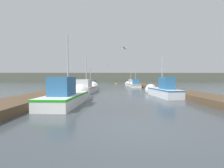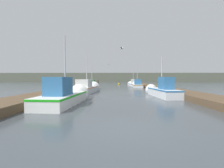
# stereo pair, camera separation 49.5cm
# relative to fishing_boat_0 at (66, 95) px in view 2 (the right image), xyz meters

# --- Properties ---
(ground_plane) EXTENTS (200.00, 200.00, 0.00)m
(ground_plane) POSITION_rel_fishing_boat_0_xyz_m (3.40, -5.06, -0.49)
(ground_plane) COLOR #3D4449
(dock_left) EXTENTS (2.43, 40.00, 0.42)m
(dock_left) POSITION_rel_fishing_boat_0_xyz_m (-2.54, 10.94, -0.29)
(dock_left) COLOR brown
(dock_left) RESTS_ON ground_plane
(dock_right) EXTENTS (2.43, 40.00, 0.42)m
(dock_right) POSITION_rel_fishing_boat_0_xyz_m (9.35, 10.94, -0.29)
(dock_right) COLOR brown
(dock_right) RESTS_ON ground_plane
(distant_shore_ridge) EXTENTS (120.00, 16.00, 4.03)m
(distant_shore_ridge) POSITION_rel_fishing_boat_0_xyz_m (3.40, 63.38, 1.52)
(distant_shore_ridge) COLOR #565B4C
(distant_shore_ridge) RESTS_ON ground_plane
(fishing_boat_0) EXTENTS (1.98, 5.73, 4.75)m
(fishing_boat_0) POSITION_rel_fishing_boat_0_xyz_m (0.00, 0.00, 0.00)
(fishing_boat_0) COLOR silver
(fishing_boat_0) RESTS_ON ground_plane
(fishing_boat_1) EXTENTS (1.71, 5.56, 3.88)m
(fishing_boat_1) POSITION_rel_fishing_boat_0_xyz_m (7.26, 3.96, 0.01)
(fishing_boat_1) COLOR silver
(fishing_boat_1) RESTS_ON ground_plane
(fishing_boat_2) EXTENTS (2.34, 6.45, 4.84)m
(fishing_boat_2) POSITION_rel_fishing_boat_0_xyz_m (-0.06, 7.98, -0.03)
(fishing_boat_2) COLOR silver
(fishing_boat_2) RESTS_ON ground_plane
(fishing_boat_3) EXTENTS (1.79, 6.30, 3.89)m
(fishing_boat_3) POSITION_rel_fishing_boat_0_xyz_m (-0.47, 14.04, -0.09)
(fishing_boat_3) COLOR silver
(fishing_boat_3) RESTS_ON ground_plane
(fishing_boat_4) EXTENTS (1.83, 5.48, 3.62)m
(fishing_boat_4) POSITION_rel_fishing_boat_0_xyz_m (7.20, 18.01, -0.09)
(fishing_boat_4) COLOR silver
(fishing_boat_4) RESTS_ON ground_plane
(fishing_boat_5) EXTENTS (1.85, 6.01, 4.10)m
(fishing_boat_5) POSITION_rel_fishing_boat_0_xyz_m (7.07, 23.19, -0.09)
(fishing_boat_5) COLOR silver
(fishing_boat_5) RESTS_ON ground_plane
(mooring_piling_0) EXTENTS (0.34, 0.34, 1.26)m
(mooring_piling_0) POSITION_rel_fishing_boat_0_xyz_m (-1.20, 28.65, 0.14)
(mooring_piling_0) COLOR #473523
(mooring_piling_0) RESTS_ON ground_plane
(mooring_piling_1) EXTENTS (0.36, 0.36, 1.18)m
(mooring_piling_1) POSITION_rel_fishing_boat_0_xyz_m (-1.19, 22.37, 0.10)
(mooring_piling_1) COLOR #473523
(mooring_piling_1) RESTS_ON ground_plane
(mooring_piling_2) EXTENTS (0.35, 0.35, 1.20)m
(mooring_piling_2) POSITION_rel_fishing_boat_0_xyz_m (-1.33, 20.99, 0.11)
(mooring_piling_2) COLOR #473523
(mooring_piling_2) RESTS_ON ground_plane
(mooring_piling_3) EXTENTS (0.31, 0.31, 1.43)m
(mooring_piling_3) POSITION_rel_fishing_boat_0_xyz_m (-1.48, 19.28, 0.23)
(mooring_piling_3) COLOR #473523
(mooring_piling_3) RESTS_ON ground_plane
(channel_buoy) EXTENTS (0.56, 0.56, 1.06)m
(channel_buoy) POSITION_rel_fishing_boat_0_xyz_m (4.18, 29.08, -0.33)
(channel_buoy) COLOR gold
(channel_buoy) RESTS_ON ground_plane
(seagull_lead) EXTENTS (0.39, 0.53, 0.12)m
(seagull_lead) POSITION_rel_fishing_boat_0_xyz_m (2.13, 15.91, 3.46)
(seagull_lead) COLOR white
(seagull_1) EXTENTS (0.31, 0.56, 0.12)m
(seagull_1) POSITION_rel_fishing_boat_0_xyz_m (3.56, 0.23, 3.03)
(seagull_1) COLOR white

